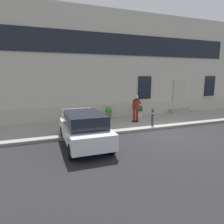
# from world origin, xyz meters

# --- Properties ---
(ground_plane) EXTENTS (80.00, 80.00, 0.00)m
(ground_plane) POSITION_xyz_m (0.00, 0.00, 0.00)
(ground_plane) COLOR #232326
(sidewalk) EXTENTS (24.00, 3.60, 0.15)m
(sidewalk) POSITION_xyz_m (0.00, 2.80, 0.07)
(sidewalk) COLOR #99968E
(sidewalk) RESTS_ON ground
(curb_edge) EXTENTS (24.00, 0.12, 0.15)m
(curb_edge) POSITION_xyz_m (0.00, 0.94, 0.07)
(curb_edge) COLOR gray
(curb_edge) RESTS_ON ground
(building_facade) EXTENTS (24.00, 1.52, 7.50)m
(building_facade) POSITION_xyz_m (0.01, 5.29, 3.73)
(building_facade) COLOR beige
(building_facade) RESTS_ON ground
(entrance_stoop) EXTENTS (1.81, 0.64, 0.32)m
(entrance_stoop) POSITION_xyz_m (4.43, 4.33, 0.28)
(entrance_stoop) COLOR #9E998E
(entrance_stoop) RESTS_ON sidewalk
(hatchback_car_white) EXTENTS (1.84, 4.09, 1.50)m
(hatchback_car_white) POSITION_xyz_m (-4.50, -0.10, 0.79)
(hatchback_car_white) COLOR white
(hatchback_car_white) RESTS_ON ground
(bollard_near_person) EXTENTS (0.15, 0.15, 1.04)m
(bollard_near_person) POSITION_xyz_m (-0.05, 1.35, 0.71)
(bollard_near_person) COLOR #333338
(bollard_near_person) RESTS_ON sidewalk
(bollard_far_left) EXTENTS (0.15, 0.15, 1.04)m
(bollard_far_left) POSITION_xyz_m (-3.88, 1.35, 0.71)
(bollard_far_left) COLOR #333338
(bollard_far_left) RESTS_ON sidewalk
(person_on_phone) EXTENTS (0.51, 0.47, 1.75)m
(person_on_phone) POSITION_xyz_m (-0.54, 2.51, 1.15)
(person_on_phone) COLOR maroon
(person_on_phone) RESTS_ON sidewalk
(planter_charcoal) EXTENTS (0.44, 0.44, 0.86)m
(planter_charcoal) POSITION_xyz_m (-4.24, 4.11, 0.61)
(planter_charcoal) COLOR #2D2D30
(planter_charcoal) RESTS_ON sidewalk
(planter_olive) EXTENTS (0.44, 0.44, 0.86)m
(planter_olive) POSITION_xyz_m (-1.87, 3.95, 0.61)
(planter_olive) COLOR #606B38
(planter_olive) RESTS_ON sidewalk
(planter_cream) EXTENTS (0.44, 0.44, 0.86)m
(planter_cream) POSITION_xyz_m (0.50, 3.90, 0.61)
(planter_cream) COLOR beige
(planter_cream) RESTS_ON sidewalk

